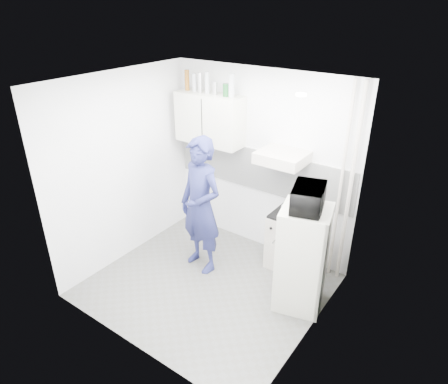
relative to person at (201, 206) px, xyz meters
The scene contains 24 objects.
floor 1.04m from the person, 42.91° to the right, with size 2.80×2.80×0.00m, color #57564F.
ceiling 1.73m from the person, 42.91° to the right, with size 2.80×2.80×0.00m, color white.
wall_back 1.06m from the person, 70.80° to the left, with size 2.80×2.80×0.00m, color white.
wall_left 1.17m from the person, 164.07° to the right, with size 2.60×2.60×0.00m, color white.
wall_right 1.79m from the person, 10.03° to the right, with size 2.60×2.60×0.00m, color white.
person is the anchor object (origin of this frame).
stove 1.30m from the person, 35.80° to the left, with size 0.49×0.49×0.79m, color beige.
fridge 1.46m from the person, ahead, with size 0.54×0.54×1.31m, color silver.
stove_top 1.19m from the person, 35.80° to the left, with size 0.47×0.47×0.03m, color black.
saucepan 1.15m from the person, 36.15° to the left, with size 0.19×0.19×0.11m, color silver.
microwave 1.52m from the person, ahead, with size 0.33×0.49×0.27m, color black.
bottle_a 1.80m from the person, 136.45° to the left, with size 0.07×0.07×0.28m, color brown.
bottle_b 1.73m from the person, 131.48° to the left, with size 0.06×0.06×0.24m, color #B2B7BC.
bottle_c 1.70m from the person, 126.98° to the left, with size 0.06×0.06×0.27m, color silver.
bottle_d 1.67m from the person, 120.67° to the left, with size 0.06×0.06×0.29m, color #B2B7BC.
canister_a 1.59m from the person, 113.01° to the left, with size 0.07×0.07×0.17m, color silver.
canister_b 1.56m from the person, 100.45° to the left, with size 0.09×0.09×0.17m, color #144C1E.
bottle_e 1.62m from the person, 94.22° to the left, with size 0.08×0.08×0.31m, color #B2B7BC.
upper_cabinet 1.27m from the person, 118.70° to the left, with size 1.00×0.35×0.70m, color silver.
range_hood 1.22m from the person, 41.72° to the left, with size 0.60×0.50×0.14m, color beige.
backsplash 1.02m from the person, 70.51° to the left, with size 2.74×0.03×0.60m, color white.
pipe_a 1.88m from the person, 27.95° to the left, with size 0.05×0.05×2.60m, color beige.
pipe_b 1.78m from the person, 29.81° to the left, with size 0.04×0.04×2.60m, color beige.
ceiling_spot_fixture 2.11m from the person, ahead, with size 0.10×0.10×0.02m, color white.
Camera 1 is at (2.58, -3.24, 3.39)m, focal length 32.00 mm.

